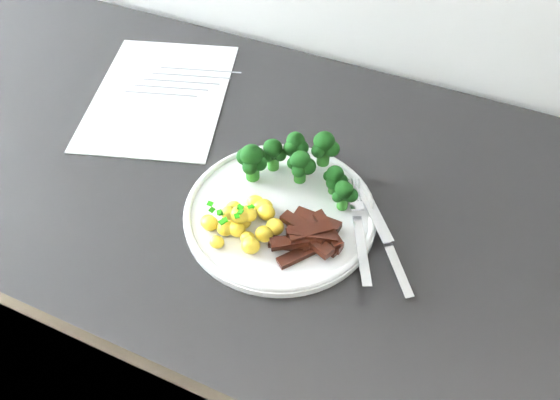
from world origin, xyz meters
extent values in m
cube|color=black|center=(0.12, 1.68, 0.45)|extent=(2.39, 0.60, 0.90)
cube|color=white|center=(-0.13, 1.77, 0.90)|extent=(0.29, 0.34, 0.00)
cube|color=slate|center=(-0.10, 1.86, 0.90)|extent=(0.13, 0.05, 0.00)
cube|color=slate|center=(-0.11, 1.84, 0.90)|extent=(0.13, 0.04, 0.00)
cube|color=slate|center=(-0.12, 1.82, 0.90)|extent=(0.12, 0.04, 0.00)
cube|color=slate|center=(-0.12, 1.79, 0.90)|extent=(0.12, 0.04, 0.00)
cube|color=slate|center=(-0.13, 1.77, 0.90)|extent=(0.11, 0.04, 0.00)
cylinder|color=white|center=(0.15, 1.62, 0.90)|extent=(0.25, 0.25, 0.01)
torus|color=white|center=(0.15, 1.62, 0.91)|extent=(0.25, 0.25, 0.01)
cylinder|color=#1E6016|center=(0.15, 1.68, 0.93)|extent=(0.02, 0.02, 0.02)
sphere|color=black|center=(0.16, 1.68, 0.94)|extent=(0.02, 0.02, 0.02)
sphere|color=black|center=(0.15, 1.68, 0.94)|extent=(0.02, 0.02, 0.02)
sphere|color=black|center=(0.14, 1.68, 0.94)|extent=(0.02, 0.02, 0.02)
sphere|color=black|center=(0.15, 1.67, 0.94)|extent=(0.02, 0.02, 0.02)
sphere|color=black|center=(0.15, 1.68, 0.95)|extent=(0.03, 0.03, 0.03)
cylinder|color=#1E6016|center=(0.20, 1.68, 0.92)|extent=(0.01, 0.01, 0.02)
sphere|color=black|center=(0.21, 1.68, 0.93)|extent=(0.02, 0.02, 0.02)
sphere|color=black|center=(0.20, 1.69, 0.93)|extent=(0.01, 0.01, 0.01)
sphere|color=black|center=(0.19, 1.68, 0.93)|extent=(0.01, 0.01, 0.01)
sphere|color=black|center=(0.20, 1.67, 0.93)|extent=(0.02, 0.02, 0.02)
sphere|color=black|center=(0.20, 1.68, 0.94)|extent=(0.02, 0.02, 0.02)
cylinder|color=#1E6016|center=(0.11, 1.69, 0.92)|extent=(0.02, 0.02, 0.02)
sphere|color=black|center=(0.12, 1.69, 0.93)|extent=(0.02, 0.02, 0.02)
sphere|color=black|center=(0.10, 1.70, 0.93)|extent=(0.02, 0.02, 0.02)
sphere|color=black|center=(0.10, 1.68, 0.93)|extent=(0.02, 0.02, 0.02)
sphere|color=black|center=(0.11, 1.69, 0.94)|extent=(0.03, 0.03, 0.03)
cylinder|color=#1E6016|center=(0.17, 1.72, 0.93)|extent=(0.02, 0.02, 0.02)
sphere|color=black|center=(0.18, 1.72, 0.95)|extent=(0.02, 0.02, 0.02)
sphere|color=black|center=(0.16, 1.73, 0.95)|extent=(0.02, 0.02, 0.02)
sphere|color=black|center=(0.17, 1.71, 0.95)|extent=(0.02, 0.02, 0.02)
sphere|color=black|center=(0.17, 1.72, 0.95)|extent=(0.03, 0.03, 0.03)
cylinder|color=#1E6016|center=(0.13, 1.71, 0.93)|extent=(0.02, 0.02, 0.02)
sphere|color=black|center=(0.14, 1.71, 0.94)|extent=(0.02, 0.02, 0.02)
sphere|color=black|center=(0.13, 1.72, 0.94)|extent=(0.02, 0.02, 0.02)
sphere|color=black|center=(0.13, 1.70, 0.94)|extent=(0.02, 0.02, 0.02)
sphere|color=black|center=(0.13, 1.71, 0.95)|extent=(0.02, 0.02, 0.02)
cylinder|color=#1E6016|center=(0.22, 1.66, 0.92)|extent=(0.01, 0.01, 0.02)
sphere|color=black|center=(0.23, 1.66, 0.93)|extent=(0.02, 0.02, 0.02)
sphere|color=black|center=(0.21, 1.67, 0.93)|extent=(0.02, 0.02, 0.02)
sphere|color=black|center=(0.21, 1.65, 0.93)|extent=(0.01, 0.01, 0.01)
sphere|color=black|center=(0.22, 1.66, 0.94)|extent=(0.02, 0.02, 0.02)
cylinder|color=#1E6016|center=(0.09, 1.66, 0.92)|extent=(0.02, 0.02, 0.03)
sphere|color=black|center=(0.10, 1.66, 0.94)|extent=(0.02, 0.02, 0.02)
sphere|color=black|center=(0.09, 1.67, 0.94)|extent=(0.02, 0.02, 0.02)
sphere|color=black|center=(0.08, 1.66, 0.94)|extent=(0.02, 0.02, 0.02)
sphere|color=black|center=(0.09, 1.65, 0.94)|extent=(0.02, 0.02, 0.02)
sphere|color=black|center=(0.09, 1.66, 0.95)|extent=(0.03, 0.03, 0.03)
ellipsoid|color=yellow|center=(0.08, 1.56, 0.91)|extent=(0.02, 0.02, 0.02)
ellipsoid|color=yellow|center=(0.13, 1.61, 0.91)|extent=(0.02, 0.02, 0.02)
ellipsoid|color=yellow|center=(0.07, 1.56, 0.91)|extent=(0.02, 0.02, 0.02)
ellipsoid|color=yellow|center=(0.11, 1.58, 0.91)|extent=(0.02, 0.02, 0.02)
ellipsoid|color=yellow|center=(0.11, 1.57, 0.91)|extent=(0.02, 0.02, 0.02)
ellipsoid|color=yellow|center=(0.13, 1.56, 0.91)|extent=(0.02, 0.02, 0.02)
ellipsoid|color=yellow|center=(0.11, 1.57, 0.91)|extent=(0.02, 0.02, 0.02)
ellipsoid|color=yellow|center=(0.10, 1.56, 0.91)|extent=(0.02, 0.02, 0.02)
ellipsoid|color=yellow|center=(0.11, 1.60, 0.91)|extent=(0.02, 0.02, 0.02)
ellipsoid|color=yellow|center=(0.12, 1.58, 0.93)|extent=(0.02, 0.02, 0.02)
ellipsoid|color=yellow|center=(0.11, 1.58, 0.93)|extent=(0.02, 0.02, 0.02)
ellipsoid|color=yellow|center=(0.13, 1.61, 0.91)|extent=(0.02, 0.02, 0.02)
ellipsoid|color=yellow|center=(0.10, 1.54, 0.91)|extent=(0.02, 0.02, 0.02)
ellipsoid|color=yellow|center=(0.16, 1.59, 0.91)|extent=(0.02, 0.02, 0.02)
ellipsoid|color=yellow|center=(0.09, 1.60, 0.91)|extent=(0.02, 0.02, 0.02)
ellipsoid|color=yellow|center=(0.14, 1.61, 0.91)|extent=(0.02, 0.02, 0.02)
ellipsoid|color=yellow|center=(0.10, 1.58, 0.93)|extent=(0.02, 0.02, 0.02)
ellipsoid|color=yellow|center=(0.12, 1.58, 0.93)|extent=(0.02, 0.02, 0.02)
ellipsoid|color=yellow|center=(0.15, 1.57, 0.91)|extent=(0.02, 0.02, 0.02)
ellipsoid|color=yellow|center=(0.12, 1.62, 0.91)|extent=(0.02, 0.02, 0.02)
ellipsoid|color=yellow|center=(0.14, 1.55, 0.91)|extent=(0.02, 0.02, 0.02)
ellipsoid|color=yellow|center=(0.11, 1.58, 0.93)|extent=(0.02, 0.02, 0.02)
cube|color=#116C04|center=(0.12, 1.57, 0.94)|extent=(0.01, 0.01, 0.00)
cube|color=#116C04|center=(0.12, 1.57, 0.94)|extent=(0.01, 0.01, 0.00)
cube|color=#116C04|center=(0.09, 1.57, 0.94)|extent=(0.01, 0.01, 0.00)
cube|color=#116C04|center=(0.12, 1.59, 0.94)|extent=(0.01, 0.01, 0.00)
cube|color=#116C04|center=(0.11, 1.56, 0.94)|extent=(0.01, 0.01, 0.00)
cube|color=#116C04|center=(0.09, 1.57, 0.94)|extent=(0.01, 0.01, 0.00)
cube|color=#116C04|center=(0.11, 1.58, 0.94)|extent=(0.01, 0.01, 0.00)
cube|color=#116C04|center=(0.07, 1.57, 0.94)|extent=(0.01, 0.01, 0.00)
cube|color=#116C04|center=(0.10, 1.57, 0.93)|extent=(0.01, 0.01, 0.00)
cube|color=#116C04|center=(0.12, 1.59, 0.93)|extent=(0.01, 0.01, 0.00)
cube|color=#116C04|center=(0.11, 1.58, 0.94)|extent=(0.01, 0.01, 0.00)
cube|color=#116C04|center=(0.08, 1.57, 0.93)|extent=(0.01, 0.01, 0.00)
cube|color=#116C04|center=(0.10, 1.55, 0.94)|extent=(0.01, 0.01, 0.00)
cube|color=#116C04|center=(0.11, 1.58, 0.94)|extent=(0.01, 0.01, 0.00)
cube|color=black|center=(0.20, 1.60, 0.91)|extent=(0.05, 0.04, 0.01)
cube|color=black|center=(0.21, 1.60, 0.91)|extent=(0.06, 0.02, 0.01)
cube|color=black|center=(0.20, 1.62, 0.91)|extent=(0.06, 0.02, 0.01)
cube|color=black|center=(0.19, 1.61, 0.91)|extent=(0.05, 0.04, 0.01)
cube|color=black|center=(0.20, 1.57, 0.91)|extent=(0.05, 0.06, 0.01)
cube|color=black|center=(0.18, 1.58, 0.91)|extent=(0.05, 0.03, 0.01)
cube|color=black|center=(0.21, 1.60, 0.91)|extent=(0.07, 0.04, 0.01)
cube|color=black|center=(0.19, 1.59, 0.91)|extent=(0.05, 0.05, 0.01)
cube|color=black|center=(0.20, 1.59, 0.92)|extent=(0.07, 0.04, 0.01)
cube|color=black|center=(0.20, 1.59, 0.92)|extent=(0.05, 0.05, 0.01)
cube|color=black|center=(0.22, 1.61, 0.92)|extent=(0.05, 0.05, 0.01)
cube|color=black|center=(0.19, 1.58, 0.92)|extent=(0.06, 0.05, 0.01)
cube|color=black|center=(0.20, 1.60, 0.92)|extent=(0.06, 0.04, 0.01)
cube|color=black|center=(0.20, 1.59, 0.92)|extent=(0.06, 0.03, 0.01)
cube|color=black|center=(0.19, 1.60, 0.92)|extent=(0.07, 0.03, 0.01)
cube|color=silver|center=(0.26, 1.60, 0.91)|extent=(0.06, 0.11, 0.02)
cube|color=silver|center=(0.24, 1.67, 0.92)|extent=(0.03, 0.03, 0.01)
cylinder|color=silver|center=(0.23, 1.69, 0.92)|extent=(0.02, 0.04, 0.00)
cylinder|color=silver|center=(0.23, 1.69, 0.92)|extent=(0.02, 0.04, 0.00)
cylinder|color=silver|center=(0.22, 1.69, 0.92)|extent=(0.02, 0.04, 0.00)
cylinder|color=silver|center=(0.22, 1.68, 0.92)|extent=(0.02, 0.04, 0.00)
cube|color=silver|center=(0.26, 1.66, 0.91)|extent=(0.07, 0.09, 0.01)
cube|color=silver|center=(0.31, 1.60, 0.90)|extent=(0.06, 0.07, 0.01)
camera|label=1|loc=(0.33, 1.21, 1.45)|focal=35.15mm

